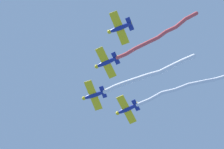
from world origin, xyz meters
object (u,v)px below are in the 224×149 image
(airplane_left_wing, at_px, (106,62))
(airplane_right_wing, at_px, (127,109))
(airplane_slot, at_px, (120,28))
(airplane_lead, at_px, (94,95))

(airplane_left_wing, xyz_separation_m, airplane_right_wing, (-3.96, -11.20, 0.30))
(airplane_left_wing, height_order, airplane_right_wing, airplane_right_wing)
(airplane_left_wing, relative_size, airplane_slot, 0.99)
(airplane_left_wing, xyz_separation_m, airplane_slot, (-3.06, 7.39, -0.30))
(airplane_lead, xyz_separation_m, airplane_right_wing, (-7.02, -3.83, 0.30))
(airplane_lead, bearing_deg, airplane_left_wing, 129.52)
(airplane_right_wing, bearing_deg, airplane_lead, 51.92)
(airplane_lead, xyz_separation_m, airplane_left_wing, (-3.07, 7.37, 0.00))
(airplane_right_wing, bearing_deg, airplane_left_wing, 93.85)
(airplane_left_wing, height_order, airplane_slot, airplane_left_wing)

